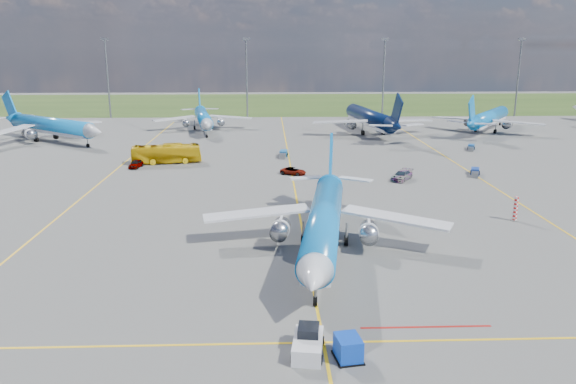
{
  "coord_description": "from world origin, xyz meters",
  "views": [
    {
      "loc": [
        -3.8,
        -56.09,
        20.7
      ],
      "look_at": [
        -1.58,
        7.44,
        4.0
      ],
      "focal_mm": 35.0,
      "sensor_mm": 36.0,
      "label": 1
    }
  ],
  "objects_px": {
    "pushback_tug": "(308,343)",
    "bg_jet_nnw": "(204,131)",
    "service_car_a": "(136,164)",
    "bg_jet_ne": "(488,131)",
    "service_car_c": "(402,175)",
    "apron_bus": "(166,154)",
    "bg_jet_n": "(369,133)",
    "baggage_tug_w": "(475,172)",
    "service_car_b": "(293,171)",
    "baggage_tug_e": "(471,148)",
    "warning_post": "(515,209)",
    "uld_container": "(348,348)",
    "main_airliner": "(323,252)",
    "baggage_tug_c": "(283,154)",
    "bg_jet_nw": "(53,141)"
  },
  "relations": [
    {
      "from": "service_car_a",
      "to": "baggage_tug_e",
      "type": "relative_size",
      "value": 0.92
    },
    {
      "from": "bg_jet_nnw",
      "to": "bg_jet_ne",
      "type": "relative_size",
      "value": 0.93
    },
    {
      "from": "bg_jet_nnw",
      "to": "service_car_a",
      "type": "xyz_separation_m",
      "value": [
        -6.94,
        -43.47,
        0.69
      ]
    },
    {
      "from": "baggage_tug_c",
      "to": "baggage_tug_e",
      "type": "distance_m",
      "value": 38.93
    },
    {
      "from": "bg_jet_n",
      "to": "service_car_b",
      "type": "height_order",
      "value": "bg_jet_n"
    },
    {
      "from": "baggage_tug_w",
      "to": "bg_jet_n",
      "type": "bearing_deg",
      "value": 122.14
    },
    {
      "from": "bg_jet_ne",
      "to": "service_car_c",
      "type": "bearing_deg",
      "value": 91.78
    },
    {
      "from": "bg_jet_nw",
      "to": "pushback_tug",
      "type": "distance_m",
      "value": 103.06
    },
    {
      "from": "baggage_tug_w",
      "to": "bg_jet_nnw",
      "type": "bearing_deg",
      "value": 154.96
    },
    {
      "from": "bg_jet_nnw",
      "to": "service_car_a",
      "type": "distance_m",
      "value": 44.02
    },
    {
      "from": "service_car_a",
      "to": "service_car_c",
      "type": "relative_size",
      "value": 0.79
    },
    {
      "from": "service_car_c",
      "to": "apron_bus",
      "type": "bearing_deg",
      "value": -165.0
    },
    {
      "from": "baggage_tug_c",
      "to": "baggage_tug_e",
      "type": "height_order",
      "value": "baggage_tug_c"
    },
    {
      "from": "pushback_tug",
      "to": "baggage_tug_c",
      "type": "relative_size",
      "value": 1.12
    },
    {
      "from": "bg_jet_n",
      "to": "warning_post",
      "type": "bearing_deg",
      "value": 86.34
    },
    {
      "from": "warning_post",
      "to": "main_airliner",
      "type": "distance_m",
      "value": 26.23
    },
    {
      "from": "service_car_b",
      "to": "baggage_tug_e",
      "type": "bearing_deg",
      "value": -32.45
    },
    {
      "from": "uld_container",
      "to": "baggage_tug_c",
      "type": "height_order",
      "value": "uld_container"
    },
    {
      "from": "service_car_b",
      "to": "baggage_tug_e",
      "type": "distance_m",
      "value": 42.87
    },
    {
      "from": "bg_jet_n",
      "to": "baggage_tug_c",
      "type": "xyz_separation_m",
      "value": [
        -21.75,
        -29.23,
        0.5
      ]
    },
    {
      "from": "baggage_tug_c",
      "to": "baggage_tug_e",
      "type": "relative_size",
      "value": 1.11
    },
    {
      "from": "pushback_tug",
      "to": "baggage_tug_w",
      "type": "relative_size",
      "value": 1.19
    },
    {
      "from": "bg_jet_nnw",
      "to": "main_airliner",
      "type": "height_order",
      "value": "main_airliner"
    },
    {
      "from": "bg_jet_n",
      "to": "bg_jet_ne",
      "type": "distance_m",
      "value": 29.82
    },
    {
      "from": "bg_jet_ne",
      "to": "service_car_b",
      "type": "relative_size",
      "value": 8.66
    },
    {
      "from": "service_car_a",
      "to": "service_car_c",
      "type": "xyz_separation_m",
      "value": [
        44.1,
        -10.75,
        0.05
      ]
    },
    {
      "from": "bg_jet_n",
      "to": "baggage_tug_c",
      "type": "height_order",
      "value": "bg_jet_n"
    },
    {
      "from": "bg_jet_nnw",
      "to": "service_car_c",
      "type": "xyz_separation_m",
      "value": [
        37.17,
        -54.22,
        0.75
      ]
    },
    {
      "from": "apron_bus",
      "to": "service_car_b",
      "type": "xyz_separation_m",
      "value": [
        22.49,
        -10.13,
        -1.13
      ]
    },
    {
      "from": "warning_post",
      "to": "uld_container",
      "type": "distance_m",
      "value": 38.89
    },
    {
      "from": "bg_jet_nnw",
      "to": "baggage_tug_w",
      "type": "xyz_separation_m",
      "value": [
        49.99,
        -51.18,
        0.47
      ]
    },
    {
      "from": "pushback_tug",
      "to": "service_car_c",
      "type": "bearing_deg",
      "value": 78.04
    },
    {
      "from": "warning_post",
      "to": "service_car_a",
      "type": "distance_m",
      "value": 61.97
    },
    {
      "from": "service_car_b",
      "to": "baggage_tug_c",
      "type": "xyz_separation_m",
      "value": [
        -1.28,
        15.33,
        -0.1
      ]
    },
    {
      "from": "bg_jet_n",
      "to": "service_car_c",
      "type": "distance_m",
      "value": 49.03
    },
    {
      "from": "warning_post",
      "to": "bg_jet_n",
      "type": "xyz_separation_m",
      "value": [
        -5.32,
        70.4,
        -1.5
      ]
    },
    {
      "from": "pushback_tug",
      "to": "uld_container",
      "type": "height_order",
      "value": "pushback_tug"
    },
    {
      "from": "apron_bus",
      "to": "service_car_a",
      "type": "relative_size",
      "value": 3.05
    },
    {
      "from": "main_airliner",
      "to": "uld_container",
      "type": "height_order",
      "value": "main_airliner"
    },
    {
      "from": "warning_post",
      "to": "main_airliner",
      "type": "xyz_separation_m",
      "value": [
        -24.25,
        -9.88,
        -1.5
      ]
    },
    {
      "from": "bg_jet_nw",
      "to": "baggage_tug_e",
      "type": "relative_size",
      "value": 8.75
    },
    {
      "from": "main_airliner",
      "to": "pushback_tug",
      "type": "bearing_deg",
      "value": -90.0
    },
    {
      "from": "bg_jet_n",
      "to": "pushback_tug",
      "type": "xyz_separation_m",
      "value": [
        -21.88,
        -99.72,
        0.73
      ]
    },
    {
      "from": "warning_post",
      "to": "bg_jet_ne",
      "type": "height_order",
      "value": "bg_jet_ne"
    },
    {
      "from": "uld_container",
      "to": "baggage_tug_w",
      "type": "distance_m",
      "value": 61.71
    },
    {
      "from": "uld_container",
      "to": "baggage_tug_w",
      "type": "relative_size",
      "value": 0.44
    },
    {
      "from": "pushback_tug",
      "to": "bg_jet_nnw",
      "type": "bearing_deg",
      "value": 108.07
    },
    {
      "from": "service_car_a",
      "to": "baggage_tug_c",
      "type": "relative_size",
      "value": 0.84
    },
    {
      "from": "uld_container",
      "to": "warning_post",
      "type": "bearing_deg",
      "value": 41.63
    },
    {
      "from": "bg_jet_ne",
      "to": "baggage_tug_e",
      "type": "relative_size",
      "value": 8.45
    }
  ]
}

